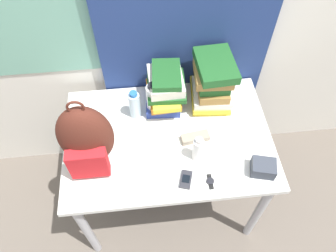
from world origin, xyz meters
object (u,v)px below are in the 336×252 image
object	(u,v)px
book_stack_left	(165,89)
wristwatch	(210,181)
backpack	(86,139)
sports_bottle	(153,99)
sunscreen_bottle	(198,149)
camera_pouch	(263,168)
water_bottle	(135,105)
sunglasses_case	(195,138)
cell_phone	(186,180)
book_stack_center	(212,83)

from	to	relation	value
book_stack_left	wristwatch	distance (m)	0.57
backpack	wristwatch	size ratio (longest dim) A/B	5.54
sports_bottle	wristwatch	size ratio (longest dim) A/B	2.69
sunscreen_bottle	camera_pouch	xyz separation A→B (m)	(0.32, -0.12, -0.04)
backpack	water_bottle	distance (m)	0.38
sports_bottle	sunscreen_bottle	distance (m)	0.39
water_bottle	sunglasses_case	world-z (taller)	water_bottle
book_stack_left	sunscreen_bottle	xyz separation A→B (m)	(0.13, -0.38, -0.04)
cell_phone	book_stack_left	bearing A→B (deg)	96.02
water_bottle	sports_bottle	bearing A→B (deg)	8.38
wristwatch	camera_pouch	bearing A→B (deg)	6.58
sports_bottle	wristwatch	world-z (taller)	sports_bottle
sunscreen_bottle	sunglasses_case	xyz separation A→B (m)	(0.01, 0.11, -0.06)
book_stack_center	wristwatch	world-z (taller)	book_stack_center
sunscreen_bottle	wristwatch	bearing A→B (deg)	-73.64
book_stack_left	sports_bottle	size ratio (longest dim) A/B	1.28
wristwatch	cell_phone	bearing A→B (deg)	169.70
sports_bottle	camera_pouch	distance (m)	0.69
cell_phone	water_bottle	bearing A→B (deg)	117.29
book_stack_left	cell_phone	bearing A→B (deg)	-83.98
backpack	sunscreen_bottle	xyz separation A→B (m)	(0.54, -0.04, -0.12)
backpack	sunscreen_bottle	distance (m)	0.55
book_stack_left	water_bottle	bearing A→B (deg)	-158.90
water_bottle	sunscreen_bottle	xyz separation A→B (m)	(0.30, -0.32, -0.01)
water_bottle	camera_pouch	size ratio (longest dim) A/B	1.36
book_stack_center	wristwatch	distance (m)	0.55
book_stack_left	sunglasses_case	world-z (taller)	book_stack_left
sports_bottle	cell_phone	xyz separation A→B (m)	(0.12, -0.46, -0.10)
sports_bottle	water_bottle	bearing A→B (deg)	-171.62
sunglasses_case	water_bottle	bearing A→B (deg)	146.70
cell_phone	camera_pouch	distance (m)	0.39
book_stack_left	sunscreen_bottle	bearing A→B (deg)	-71.29
book_stack_left	sports_bottle	world-z (taller)	book_stack_left
backpack	wristwatch	distance (m)	0.64
sports_bottle	cell_phone	world-z (taller)	sports_bottle
wristwatch	backpack	bearing A→B (deg)	161.78
camera_pouch	wristwatch	world-z (taller)	camera_pouch
sunscreen_bottle	book_stack_center	bearing A→B (deg)	70.05
sunscreen_bottle	sunglasses_case	bearing A→B (deg)	85.99
sunscreen_bottle	camera_pouch	bearing A→B (deg)	-20.45
backpack	sunscreen_bottle	size ratio (longest dim) A/B	2.71
backpack	wristwatch	xyz separation A→B (m)	(0.58, -0.19, -0.19)
water_bottle	sports_bottle	distance (m)	0.11
backpack	sunglasses_case	world-z (taller)	backpack
book_stack_center	water_bottle	xyz separation A→B (m)	(-0.44, -0.06, -0.06)
book_stack_center	sunscreen_bottle	distance (m)	0.41
sports_bottle	camera_pouch	size ratio (longest dim) A/B	1.60
sunscreen_bottle	wristwatch	distance (m)	0.17
book_stack_left	sports_bottle	distance (m)	0.09
water_bottle	cell_phone	distance (m)	0.50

